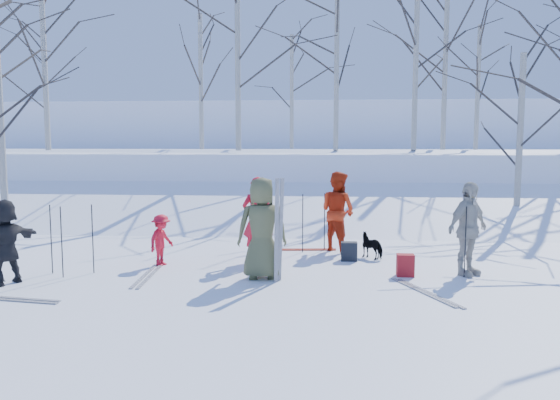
# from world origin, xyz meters

# --- Properties ---
(ground) EXTENTS (120.00, 120.00, 0.00)m
(ground) POSITION_xyz_m (0.00, 0.00, 0.00)
(ground) COLOR white
(ground) RESTS_ON ground
(snow_ramp) EXTENTS (70.00, 9.49, 4.12)m
(snow_ramp) POSITION_xyz_m (0.00, 7.00, 0.15)
(snow_ramp) COLOR white
(snow_ramp) RESTS_ON ground
(snow_plateau) EXTENTS (70.00, 18.00, 2.20)m
(snow_plateau) POSITION_xyz_m (0.00, 17.00, 1.00)
(snow_plateau) COLOR white
(snow_plateau) RESTS_ON ground
(far_hill) EXTENTS (90.00, 30.00, 6.00)m
(far_hill) POSITION_xyz_m (0.00, 38.00, 2.00)
(far_hill) COLOR white
(far_hill) RESTS_ON ground
(skier_olive_center) EXTENTS (1.00, 0.73, 1.89)m
(skier_olive_center) POSITION_xyz_m (-0.20, -0.10, 0.95)
(skier_olive_center) COLOR brown
(skier_olive_center) RESTS_ON ground
(skier_red_north) EXTENTS (0.68, 0.46, 1.81)m
(skier_red_north) POSITION_xyz_m (-0.45, 1.27, 0.91)
(skier_red_north) COLOR red
(skier_red_north) RESTS_ON ground
(skier_redor_behind) EXTENTS (1.14, 1.12, 1.85)m
(skier_redor_behind) POSITION_xyz_m (1.25, 2.64, 0.92)
(skier_redor_behind) COLOR red
(skier_redor_behind) RESTS_ON ground
(skier_red_seated) EXTENTS (0.60, 0.77, 1.05)m
(skier_red_seated) POSITION_xyz_m (-2.39, 0.80, 0.53)
(skier_red_seated) COLOR red
(skier_red_seated) RESTS_ON ground
(skier_cream_east) EXTENTS (1.09, 1.00, 1.79)m
(skier_cream_east) POSITION_xyz_m (3.65, 0.47, 0.89)
(skier_cream_east) COLOR beige
(skier_cream_east) RESTS_ON ground
(skier_grey_west) EXTENTS (1.02, 1.47, 1.53)m
(skier_grey_west) POSITION_xyz_m (-4.72, -0.87, 0.76)
(skier_grey_west) COLOR black
(skier_grey_west) RESTS_ON ground
(dog) EXTENTS (0.68, 0.67, 0.55)m
(dog) POSITION_xyz_m (2.00, 1.89, 0.28)
(dog) COLOR black
(dog) RESTS_ON ground
(upright_ski_left) EXTENTS (0.11, 0.17, 1.90)m
(upright_ski_left) POSITION_xyz_m (0.10, -0.40, 0.95)
(upright_ski_left) COLOR silver
(upright_ski_left) RESTS_ON ground
(upright_ski_right) EXTENTS (0.15, 0.23, 1.89)m
(upright_ski_right) POSITION_xyz_m (0.16, -0.31, 0.95)
(upright_ski_right) COLOR silver
(upright_ski_right) RESTS_ON ground
(ski_pair_a) EXTENTS (0.70, 1.95, 0.02)m
(ski_pair_a) POSITION_xyz_m (-4.17, -1.79, 0.01)
(ski_pair_a) COLOR silver
(ski_pair_a) RESTS_ON ground
(ski_pair_b) EXTENTS (1.59, 2.05, 0.02)m
(ski_pair_b) POSITION_xyz_m (2.65, -0.84, 0.01)
(ski_pair_b) COLOR silver
(ski_pair_b) RESTS_ON ground
(ski_pair_c) EXTENTS (0.57, 1.94, 0.02)m
(ski_pair_c) POSITION_xyz_m (0.27, 2.61, 0.01)
(ski_pair_c) COLOR #A12D17
(ski_pair_c) RESTS_ON ground
(ski_pair_d) EXTENTS (0.48, 1.93, 0.02)m
(ski_pair_d) POSITION_xyz_m (-2.39, -0.10, 0.01)
(ski_pair_d) COLOR silver
(ski_pair_d) RESTS_ON ground
(ski_pole_a) EXTENTS (0.02, 0.02, 1.34)m
(ski_pole_a) POSITION_xyz_m (0.45, 2.37, 0.67)
(ski_pole_a) COLOR black
(ski_pole_a) RESTS_ON ground
(ski_pole_b) EXTENTS (0.02, 0.02, 1.34)m
(ski_pole_b) POSITION_xyz_m (-3.51, 0.05, 0.67)
(ski_pole_b) COLOR black
(ski_pole_b) RESTS_ON ground
(ski_pole_c) EXTENTS (0.02, 0.02, 1.34)m
(ski_pole_c) POSITION_xyz_m (0.95, 2.65, 0.67)
(ski_pole_c) COLOR black
(ski_pole_c) RESTS_ON ground
(ski_pole_d) EXTENTS (0.02, 0.02, 1.34)m
(ski_pole_d) POSITION_xyz_m (-4.29, -0.05, 0.67)
(ski_pole_d) COLOR black
(ski_pole_d) RESTS_ON ground
(ski_pole_e) EXTENTS (0.02, 0.02, 1.34)m
(ski_pole_e) POSITION_xyz_m (-3.94, -0.33, 0.67)
(ski_pole_e) COLOR black
(ski_pole_e) RESTS_ON ground
(ski_pole_f) EXTENTS (0.02, 0.02, 1.34)m
(ski_pole_f) POSITION_xyz_m (3.58, 0.30, 0.67)
(ski_pole_f) COLOR black
(ski_pole_f) RESTS_ON ground
(backpack_red) EXTENTS (0.32, 0.22, 0.42)m
(backpack_red) POSITION_xyz_m (2.48, 0.29, 0.21)
(backpack_red) COLOR maroon
(backpack_red) RESTS_ON ground
(backpack_grey) EXTENTS (0.30, 0.20, 0.38)m
(backpack_grey) POSITION_xyz_m (2.48, 0.30, 0.19)
(backpack_grey) COLOR slate
(backpack_grey) RESTS_ON ground
(backpack_dark) EXTENTS (0.34, 0.24, 0.40)m
(backpack_dark) POSITION_xyz_m (1.48, 1.57, 0.20)
(backpack_dark) COLOR black
(backpack_dark) RESTS_ON ground
(birch_plateau_a) EXTENTS (4.61, 4.61, 5.72)m
(birch_plateau_a) POSITION_xyz_m (-4.39, 13.39, 5.06)
(birch_plateau_a) COLOR silver
(birch_plateau_a) RESTS_ON snow_plateau
(birch_plateau_b) EXTENTS (5.14, 5.14, 6.49)m
(birch_plateau_b) POSITION_xyz_m (-2.27, 10.17, 5.44)
(birch_plateau_b) COLOR silver
(birch_plateau_b) RESTS_ON snow_plateau
(birch_plateau_c) EXTENTS (4.10, 4.10, 5.00)m
(birch_plateau_c) POSITION_xyz_m (-11.33, 13.34, 4.70)
(birch_plateau_c) COLOR silver
(birch_plateau_c) RESTS_ON snow_plateau
(birch_plateau_e) EXTENTS (5.16, 5.16, 6.52)m
(birch_plateau_e) POSITION_xyz_m (5.73, 12.87, 5.46)
(birch_plateau_e) COLOR silver
(birch_plateau_e) RESTS_ON snow_plateau
(birch_plateau_f) EXTENTS (5.14, 5.14, 6.48)m
(birch_plateau_f) POSITION_xyz_m (4.31, 11.25, 5.44)
(birch_plateau_f) COLOR silver
(birch_plateau_f) RESTS_ON snow_plateau
(birch_plateau_g) EXTENTS (4.87, 4.87, 6.10)m
(birch_plateau_g) POSITION_xyz_m (1.35, 11.21, 5.25)
(birch_plateau_g) COLOR silver
(birch_plateau_g) RESTS_ON snow_plateau
(birch_plateau_h) EXTENTS (4.28, 4.28, 5.25)m
(birch_plateau_h) POSITION_xyz_m (-0.64, 15.78, 4.83)
(birch_plateau_h) COLOR silver
(birch_plateau_h) RESTS_ON snow_plateau
(birch_plateau_j) EXTENTS (5.22, 5.22, 6.61)m
(birch_plateau_j) POSITION_xyz_m (-9.66, 10.23, 5.50)
(birch_plateau_j) COLOR silver
(birch_plateau_j) RESTS_ON snow_plateau
(birch_plateau_l) EXTENTS (4.09, 4.09, 4.98)m
(birch_plateau_l) POSITION_xyz_m (7.09, 13.04, 4.69)
(birch_plateau_l) COLOR silver
(birch_plateau_l) RESTS_ON snow_plateau
(birch_edge_d) EXTENTS (5.25, 5.25, 6.64)m
(birch_edge_d) POSITION_xyz_m (-8.53, 5.36, 3.32)
(birch_edge_d) COLOR silver
(birch_edge_d) RESTS_ON ground
(birch_edge_e) EXTENTS (4.14, 4.14, 5.05)m
(birch_edge_e) POSITION_xyz_m (6.54, 6.35, 2.53)
(birch_edge_e) COLOR silver
(birch_edge_e) RESTS_ON ground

